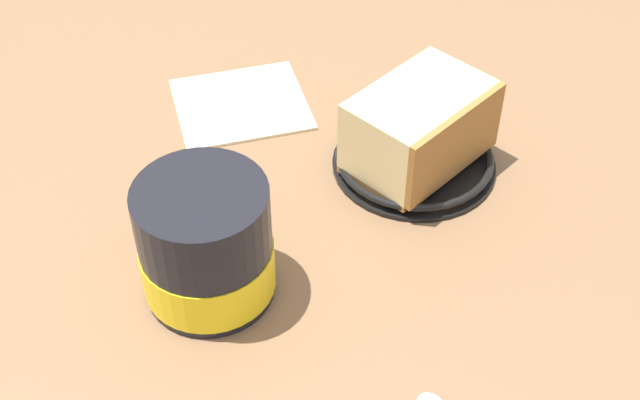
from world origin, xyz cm
name	(u,v)px	position (x,y,z in cm)	size (l,w,h in cm)	color
ground_plane	(373,228)	(0.00, 0.00, -1.57)	(111.04, 111.04, 3.13)	brown
small_plate	(414,159)	(-5.47, -4.34, 0.74)	(14.02, 14.02, 1.50)	black
cake_slice	(420,128)	(-5.59, -4.09, 4.33)	(13.90, 12.21, 6.94)	#9E662D
tea_mug	(205,247)	(14.50, 3.07, 4.31)	(9.72, 12.02, 9.76)	black
folded_napkin	(241,103)	(6.15, -17.64, 0.30)	(11.88, 10.82, 0.60)	beige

